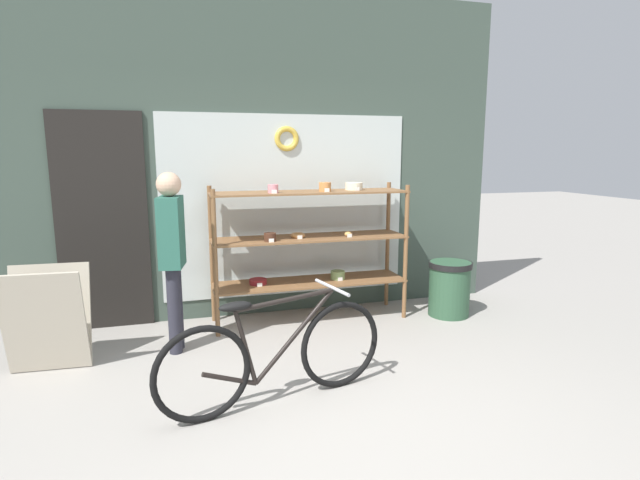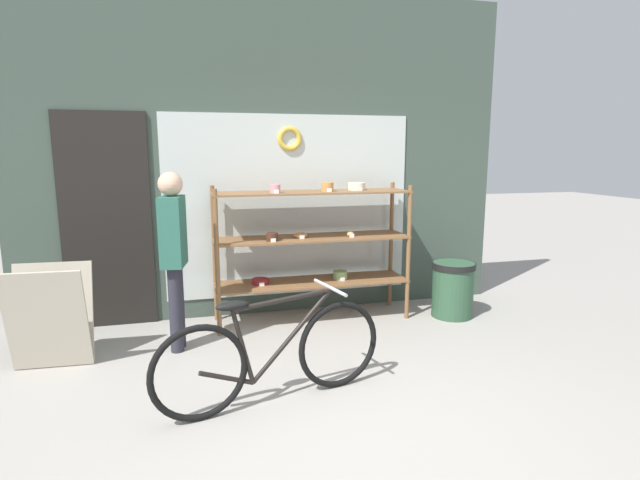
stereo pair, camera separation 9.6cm
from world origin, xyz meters
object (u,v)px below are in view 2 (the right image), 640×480
at_px(bicycle, 273,355).
at_px(sandwich_board, 50,317).
at_px(trash_bin, 453,287).
at_px(pedestrian, 174,248).
at_px(display_case, 312,239).

height_order(bicycle, sandwich_board, sandwich_board).
distance_m(sandwich_board, trash_bin, 3.77).
height_order(sandwich_board, pedestrian, pedestrian).
height_order(bicycle, trash_bin, bicycle).
distance_m(display_case, pedestrian, 1.42).
bearing_deg(bicycle, trash_bin, 19.53).
height_order(bicycle, pedestrian, pedestrian).
bearing_deg(bicycle, sandwich_board, 135.08).
distance_m(bicycle, sandwich_board, 1.92).
bearing_deg(trash_bin, pedestrian, -176.26).
xyz_separation_m(sandwich_board, trash_bin, (3.75, 0.32, -0.10)).
xyz_separation_m(pedestrian, trash_bin, (2.79, 0.18, -0.59)).
bearing_deg(pedestrian, display_case, -60.76).
relative_size(display_case, trash_bin, 3.39).
bearing_deg(display_case, pedestrian, -160.69).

